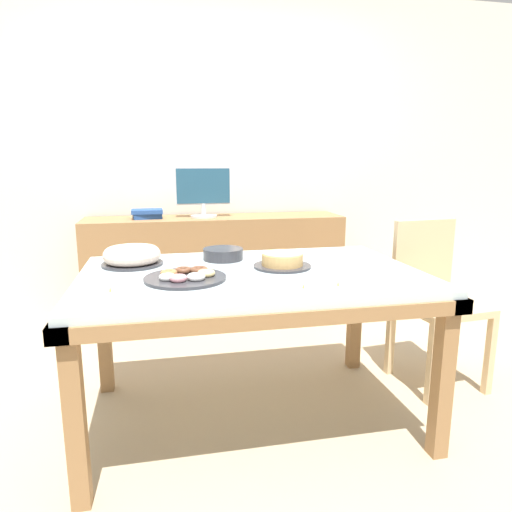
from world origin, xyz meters
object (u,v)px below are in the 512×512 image
object	(u,v)px
plate_stack	(223,254)
tealight_left_edge	(110,293)
chair	(433,293)
book_stack	(147,214)
tealight_near_cakes	(303,290)
cake_golden_bundt	(132,256)
tealight_centre	(338,287)
computer_monitor	(203,192)
pastry_platter	(186,277)
cake_chocolate_round	(282,261)

from	to	relation	value
plate_stack	tealight_left_edge	bearing A→B (deg)	-132.53
chair	book_stack	size ratio (longest dim) A/B	4.08
chair	tealight_near_cakes	world-z (taller)	chair
cake_golden_bundt	tealight_left_edge	bearing A→B (deg)	-95.92
tealight_centre	book_stack	bearing A→B (deg)	113.73
computer_monitor	plate_stack	xyz separation A→B (m)	(-0.01, -1.13, -0.25)
chair	plate_stack	bearing A→B (deg)	176.84
computer_monitor	tealight_left_edge	xyz separation A→B (m)	(-0.53, -1.70, -0.27)
tealight_centre	computer_monitor	bearing A→B (deg)	101.62
pastry_platter	chair	bearing A→B (deg)	12.41
book_stack	tealight_centre	xyz separation A→B (m)	(0.79, -1.80, -0.12)
computer_monitor	tealight_near_cakes	bearing A→B (deg)	-83.06
chair	book_stack	world-z (taller)	chair
plate_stack	tealight_left_edge	xyz separation A→B (m)	(-0.52, -0.56, -0.02)
plate_stack	tealight_centre	distance (m)	0.77
chair	computer_monitor	world-z (taller)	computer_monitor
plate_stack	tealight_near_cakes	bearing A→B (deg)	-71.35
pastry_platter	tealight_near_cakes	distance (m)	0.53
tealight_centre	plate_stack	bearing A→B (deg)	119.57
plate_stack	tealight_left_edge	size ratio (longest dim) A/B	5.25
cake_chocolate_round	plate_stack	xyz separation A→B (m)	(-0.26, 0.24, -0.00)
plate_stack	tealight_centre	world-z (taller)	plate_stack
book_stack	tealight_centre	world-z (taller)	book_stack
book_stack	pastry_platter	distance (m)	1.53
tealight_centre	cake_chocolate_round	bearing A→B (deg)	105.57
computer_monitor	cake_chocolate_round	world-z (taller)	computer_monitor
cake_chocolate_round	tealight_near_cakes	bearing A→B (deg)	-94.04
pastry_platter	computer_monitor	bearing A→B (deg)	81.51
book_stack	cake_chocolate_round	size ratio (longest dim) A/B	0.82
chair	book_stack	distance (m)	2.06
tealight_centre	pastry_platter	bearing A→B (deg)	154.55
tealight_near_cakes	tealight_left_edge	size ratio (longest dim) A/B	1.00
chair	tealight_near_cakes	xyz separation A→B (m)	(-0.99, -0.61, 0.25)
computer_monitor	tealight_centre	bearing A→B (deg)	-78.38
book_stack	cake_golden_bundt	xyz separation A→B (m)	(-0.05, -1.17, -0.08)
cake_chocolate_round	tealight_near_cakes	xyz separation A→B (m)	(-0.03, -0.44, -0.02)
computer_monitor	tealight_near_cakes	xyz separation A→B (m)	(0.22, -1.81, -0.27)
book_stack	tealight_left_edge	xyz separation A→B (m)	(-0.11, -1.70, -0.12)
plate_stack	tealight_near_cakes	distance (m)	0.71
chair	computer_monitor	distance (m)	1.78
computer_monitor	tealight_centre	size ratio (longest dim) A/B	10.60
cake_golden_bundt	tealight_left_edge	world-z (taller)	cake_golden_bundt
tealight_left_edge	tealight_near_cakes	bearing A→B (deg)	-8.44
book_stack	plate_stack	bearing A→B (deg)	-69.97
computer_monitor	tealight_near_cakes	size ratio (longest dim) A/B	10.60
computer_monitor	book_stack	size ratio (longest dim) A/B	1.84
computer_monitor	cake_golden_bundt	bearing A→B (deg)	-112.02
chair	tealight_centre	distance (m)	1.06
computer_monitor	tealight_left_edge	bearing A→B (deg)	-107.23
tealight_centre	chair	bearing A→B (deg)	35.59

